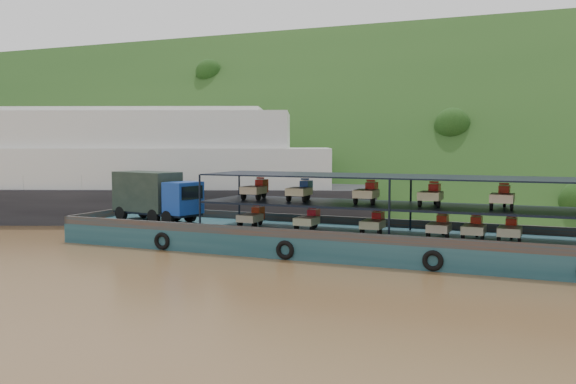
% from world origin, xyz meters
% --- Properties ---
extents(ground, '(160.00, 160.00, 0.00)m').
position_xyz_m(ground, '(0.00, 0.00, 0.00)').
color(ground, brown).
rests_on(ground, ground).
extents(hillside, '(140.00, 39.60, 39.60)m').
position_xyz_m(hillside, '(0.00, 36.00, 0.00)').
color(hillside, '#1A3A15').
rests_on(hillside, ground).
extents(cargo_barge, '(35.00, 7.18, 4.54)m').
position_xyz_m(cargo_barge, '(1.69, 0.21, 1.11)').
color(cargo_barge, '#133942').
rests_on(cargo_barge, ground).
extents(passenger_ferry, '(46.63, 27.87, 9.25)m').
position_xyz_m(passenger_ferry, '(-21.93, 8.86, 4.01)').
color(passenger_ferry, black).
rests_on(passenger_ferry, ground).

